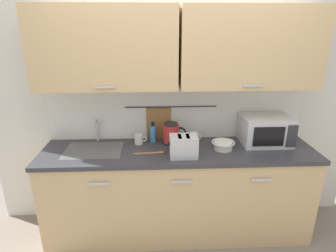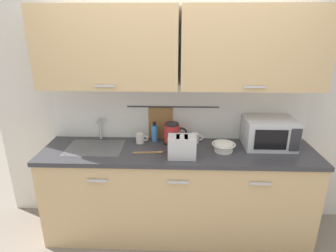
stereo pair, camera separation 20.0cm
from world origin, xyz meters
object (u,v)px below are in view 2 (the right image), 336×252
Objects in this scene: microwave at (269,133)px; electric_kettle at (172,134)px; dish_soap_bottle at (154,133)px; mug_near_sink at (140,138)px; mug_by_kettle at (195,138)px; toaster at (182,147)px; wooden_spoon at (152,152)px; mixing_bowl at (224,147)px.

electric_kettle is (-0.91, 0.04, -0.03)m from microwave.
dish_soap_bottle is 1.63× the size of mug_near_sink.
mug_by_kettle is (-0.68, 0.07, -0.09)m from microwave.
toaster is at bearing -53.40° from dish_soap_bottle.
electric_kettle reaches higher than mug_by_kettle.
microwave is at bearing 9.83° from wooden_spoon.
dish_soap_bottle is 0.71× the size of wooden_spoon.
dish_soap_bottle is at bearing 174.74° from microwave.
mug_near_sink and mug_by_kettle have the same top height.
mug_near_sink is at bearing -176.82° from mug_by_kettle.
microwave is 0.46m from mixing_bowl.
electric_kettle is 0.23m from mug_by_kettle.
toaster is (-0.38, -0.13, 0.05)m from mixing_bowl.
microwave is 1.11m from wooden_spoon.
wooden_spoon is (-0.65, -0.06, -0.04)m from mixing_bowl.
mug_by_kettle is at bearing -4.29° from dish_soap_bottle.
microwave is at bearing 16.08° from mixing_bowl.
toaster is at bearing -14.84° from wooden_spoon.
microwave is 1.80× the size of toaster.
dish_soap_bottle is 1.63× the size of mug_by_kettle.
electric_kettle is 0.31m from toaster.
mixing_bowl is 0.65m from wooden_spoon.
toaster is at bearing -160.82° from mixing_bowl.
dish_soap_bottle reaches higher than mug_by_kettle.
mug_near_sink reaches higher than wooden_spoon.
wooden_spoon is (-0.18, -0.23, -0.10)m from electric_kettle.
electric_kettle reaches higher than wooden_spoon.
mixing_bowl is (0.65, -0.23, -0.04)m from dish_soap_bottle.
dish_soap_bottle is at bearing 89.94° from wooden_spoon.
mug_near_sink is at bearing 143.33° from toaster.
electric_kettle reaches higher than dish_soap_bottle.
toaster is 0.36m from mug_by_kettle.
wooden_spoon is (0.13, -0.23, -0.04)m from mug_near_sink.
microwave is at bearing 17.54° from toaster.
electric_kettle is 0.82× the size of wooden_spoon.
dish_soap_bottle is (-0.18, 0.06, -0.01)m from electric_kettle.
mug_near_sink is 0.56× the size of mixing_bowl.
microwave is 3.83× the size of mug_by_kettle.
electric_kettle is at bearing 177.61° from microwave.
microwave reaches higher than electric_kettle.
dish_soap_bottle is 0.92× the size of mixing_bowl.
microwave reaches higher than toaster.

